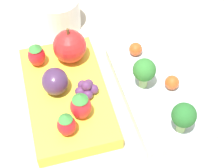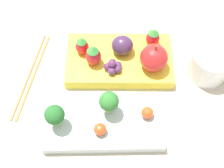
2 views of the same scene
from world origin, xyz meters
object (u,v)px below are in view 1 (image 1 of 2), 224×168
Objects in this scene: cherry_tomato_1 at (172,83)px; strawberry_1 at (66,124)px; broccoli_floret_0 at (184,116)px; grape_cluster at (87,89)px; bento_box_fruit at (67,95)px; strawberry_2 at (36,55)px; bento_box_savoury at (156,91)px; strawberry_0 at (81,105)px; cherry_tomato_0 at (136,49)px; broccoli_floret_1 at (144,70)px; drinking_cup at (59,13)px; apple at (70,46)px; plum at (55,81)px.

strawberry_1 reaches higher than cherry_tomato_1.
grape_cluster is (-0.09, -0.12, -0.02)m from broccoli_floret_0.
bento_box_fruit is 0.08m from strawberry_2.
strawberry_0 is at bearing -76.91° from bento_box_savoury.
cherry_tomato_0 is at bearing 134.48° from strawberry_1.
grape_cluster is (0.08, 0.07, -0.01)m from strawberry_2.
cherry_tomato_0 is at bearing 134.21° from strawberry_0.
broccoli_floret_1 is 0.69× the size of drinking_cup.
broccoli_floret_0 is at bearing 37.94° from apple.
bento_box_fruit is 0.08m from apple.
cherry_tomato_0 is 0.35× the size of apple.
apple is 1.34× the size of strawberry_0.
apple reaches higher than cherry_tomato_1.
bento_box_savoury is 3.48× the size of apple.
bento_box_savoury is 6.12× the size of grape_cluster.
strawberry_0 is 1.31× the size of grape_cluster.
plum is (-0.11, -0.17, -0.01)m from broccoli_floret_0.
broccoli_floret_1 reaches higher than grape_cluster.
bento_box_fruit is at bearing -98.62° from bento_box_savoury.
bento_box_fruit is 4.07× the size of broccoli_floret_1.
cherry_tomato_1 is (0.08, 0.04, 0.00)m from cherry_tomato_0.
drinking_cup is (-0.21, -0.15, -0.00)m from cherry_tomato_1.
cherry_tomato_0 is 0.51× the size of plum.
apple is 0.15m from strawberry_1.
cherry_tomato_0 is at bearing 86.59° from strawberry_2.
bento_box_savoury is at bearing -102.99° from cherry_tomato_1.
cherry_tomato_0 is 0.29× the size of drinking_cup.
strawberry_2 is (-0.09, -0.20, 0.01)m from cherry_tomato_1.
bento_box_savoury is 0.16m from plum.
drinking_cup reaches higher than cherry_tomato_0.
plum reaches higher than cherry_tomato_1.
broccoli_floret_0 is at bearing 52.31° from grape_cluster.
strawberry_0 is at bearing 17.51° from bento_box_fruit.
strawberry_2 is 0.99× the size of plum.
bento_box_fruit is 0.04m from plum.
broccoli_floret_0 reaches higher than strawberry_0.
strawberry_1 reaches higher than bento_box_fruit.
strawberry_0 is (0.11, -0.11, 0.02)m from cherry_tomato_0.
broccoli_floret_0 is (0.11, 0.15, 0.04)m from bento_box_fruit.
cherry_tomato_1 is 0.62× the size of grape_cluster.
drinking_cup is at bearing 176.30° from bento_box_fruit.
bento_box_savoury is 9.99× the size of cherry_tomato_0.
broccoli_floret_0 is 0.15m from strawberry_0.
cherry_tomato_1 is 0.35× the size of apple.
apple is at bearing -127.05° from broccoli_floret_1.
cherry_tomato_0 is 0.19m from strawberry_1.
cherry_tomato_1 is 0.18m from plum.
cherry_tomato_0 is 0.54× the size of strawberry_1.
broccoli_floret_1 is 1.32× the size of strawberry_1.
grape_cluster is at bearing 70.31° from plum.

